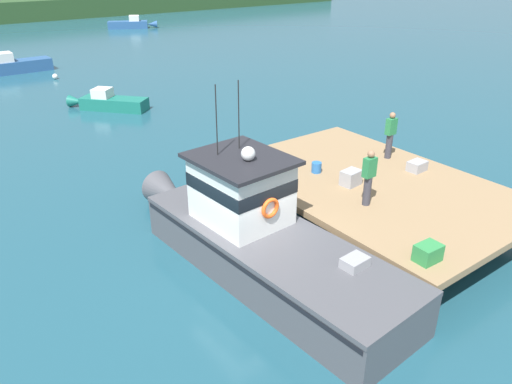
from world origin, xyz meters
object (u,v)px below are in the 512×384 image
object	(u,v)px
deckhand_by_the_boat	(390,134)
moored_boat_mid_harbor	(11,66)
moored_boat_outer_mooring	(109,102)
moored_boat_near_channel	(131,24)
crate_single_far	(417,166)
crate_stack_near_edge	(351,178)
mooring_buoy_outer	(55,76)
deckhand_further_back	(369,177)
crate_single_by_cleat	(428,253)
bait_bucket	(316,167)
main_fishing_boat	(257,235)

from	to	relation	value
deckhand_by_the_boat	moored_boat_mid_harbor	xyz separation A→B (m)	(-6.10, 28.28, -1.56)
moored_boat_outer_mooring	moored_boat_near_channel	size ratio (longest dim) A/B	0.74
crate_single_far	deckhand_by_the_boat	world-z (taller)	deckhand_by_the_boat
crate_stack_near_edge	deckhand_by_the_boat	bearing A→B (deg)	16.40
moored_boat_mid_harbor	mooring_buoy_outer	distance (m)	4.19
deckhand_by_the_boat	deckhand_further_back	size ratio (longest dim) A/B	1.00
crate_single_by_cleat	moored_boat_mid_harbor	size ratio (longest dim) A/B	0.11
moored_boat_outer_mooring	moored_boat_mid_harbor	bearing A→B (deg)	99.15
deckhand_further_back	mooring_buoy_outer	size ratio (longest dim) A/B	4.55
crate_single_by_cleat	bait_bucket	distance (m)	5.51
deckhand_by_the_boat	moored_boat_mid_harbor	world-z (taller)	deckhand_by_the_boat
bait_bucket	moored_boat_outer_mooring	world-z (taller)	bait_bucket
mooring_buoy_outer	deckhand_further_back	bearing A→B (deg)	-87.96
crate_single_by_cleat	mooring_buoy_outer	world-z (taller)	crate_single_by_cleat
moored_boat_outer_mooring	mooring_buoy_outer	world-z (taller)	moored_boat_outer_mooring
moored_boat_mid_harbor	moored_boat_near_channel	distance (m)	23.28
main_fishing_boat	deckhand_by_the_boat	world-z (taller)	main_fishing_boat
main_fishing_boat	mooring_buoy_outer	size ratio (longest dim) A/B	27.62
crate_single_far	deckhand_further_back	size ratio (longest dim) A/B	0.37
crate_stack_near_edge	deckhand_further_back	bearing A→B (deg)	-117.60
crate_single_by_cleat	crate_single_far	world-z (taller)	crate_single_by_cleat
crate_single_far	bait_bucket	bearing A→B (deg)	145.60
crate_single_by_cleat	crate_single_far	bearing A→B (deg)	39.57
crate_single_far	deckhand_further_back	bearing A→B (deg)	-168.16
crate_stack_near_edge	bait_bucket	bearing A→B (deg)	97.86
main_fishing_boat	mooring_buoy_outer	xyz separation A→B (m)	(2.35, 25.78, -0.83)
bait_bucket	moored_boat_outer_mooring	distance (m)	15.05
deckhand_by_the_boat	moored_boat_near_channel	size ratio (longest dim) A/B	0.31
crate_single_by_cleat	deckhand_further_back	xyz separation A→B (m)	(1.02, 2.79, 0.65)
deckhand_further_back	moored_boat_mid_harbor	xyz separation A→B (m)	(-2.81, 30.26, -1.56)
deckhand_further_back	moored_boat_near_channel	xyz separation A→B (m)	(13.50, 46.86, -1.59)
main_fishing_boat	bait_bucket	size ratio (longest dim) A/B	29.10
moored_boat_near_channel	moored_boat_mid_harbor	bearing A→B (deg)	-134.50
main_fishing_boat	bait_bucket	xyz separation A→B (m)	(3.74, 1.79, 0.36)
moored_boat_near_channel	deckhand_further_back	bearing A→B (deg)	-106.08
crate_single_far	moored_boat_near_channel	world-z (taller)	crate_single_far
deckhand_by_the_boat	crate_single_by_cleat	bearing A→B (deg)	-132.12
main_fishing_boat	crate_stack_near_edge	size ratio (longest dim) A/B	16.49
main_fishing_boat	crate_single_by_cleat	bearing A→B (deg)	-57.11
moored_boat_near_channel	mooring_buoy_outer	world-z (taller)	moored_boat_near_channel
moored_boat_outer_mooring	crate_single_by_cleat	bearing A→B (deg)	-90.74
deckhand_further_back	crate_single_by_cleat	bearing A→B (deg)	-110.08
crate_single_by_cleat	crate_stack_near_edge	bearing A→B (deg)	67.58
main_fishing_boat	moored_boat_mid_harbor	bearing A→B (deg)	89.05
crate_single_by_cleat	mooring_buoy_outer	bearing A→B (deg)	89.85
main_fishing_boat	crate_single_far	world-z (taller)	main_fishing_boat
crate_stack_near_edge	moored_boat_mid_harbor	distance (m)	29.28
crate_stack_near_edge	mooring_buoy_outer	xyz separation A→B (m)	(-1.57, 25.32, -1.26)
deckhand_further_back	moored_boat_mid_harbor	world-z (taller)	deckhand_further_back
deckhand_by_the_boat	bait_bucket	bearing A→B (deg)	169.15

